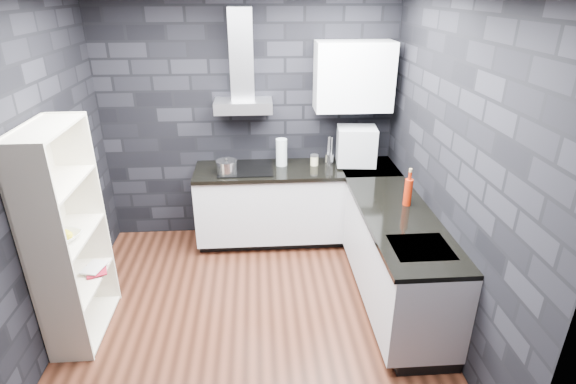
{
  "coord_description": "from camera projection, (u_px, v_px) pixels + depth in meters",
  "views": [
    {
      "loc": [
        0.09,
        -3.24,
        2.68
      ],
      "look_at": [
        0.35,
        0.45,
        1.0
      ],
      "focal_mm": 28.0,
      "sensor_mm": 36.0,
      "label": 1
    }
  ],
  "objects": [
    {
      "name": "ground",
      "position": [
        253.0,
        314.0,
        4.05
      ],
      "size": [
        3.2,
        3.2,
        0.0
      ],
      "primitive_type": "plane",
      "color": "#482316"
    },
    {
      "name": "wall_back",
      "position": [
        249.0,
        120.0,
        4.96
      ],
      "size": [
        3.2,
        0.05,
        2.7
      ],
      "primitive_type": "cube",
      "color": "black",
      "rests_on": "ground"
    },
    {
      "name": "wall_front",
      "position": [
        243.0,
        314.0,
        2.01
      ],
      "size": [
        3.2,
        0.05,
        2.7
      ],
      "primitive_type": "cube",
      "color": "black",
      "rests_on": "ground"
    },
    {
      "name": "wall_left",
      "position": [
        31.0,
        182.0,
        3.38
      ],
      "size": [
        0.05,
        3.2,
        2.7
      ],
      "primitive_type": "cube",
      "color": "black",
      "rests_on": "ground"
    },
    {
      "name": "wall_right",
      "position": [
        451.0,
        171.0,
        3.59
      ],
      "size": [
        0.05,
        3.2,
        2.7
      ],
      "primitive_type": "cube",
      "color": "black",
      "rests_on": "ground"
    },
    {
      "name": "toekick_back",
      "position": [
        295.0,
        234.0,
        5.27
      ],
      "size": [
        2.18,
        0.5,
        0.1
      ],
      "primitive_type": "cube",
      "color": "black",
      "rests_on": "ground"
    },
    {
      "name": "toekick_right",
      "position": [
        396.0,
        297.0,
        4.2
      ],
      "size": [
        0.5,
        1.78,
        0.1
      ],
      "primitive_type": "cube",
      "color": "black",
      "rests_on": "ground"
    },
    {
      "name": "counter_back_cab",
      "position": [
        296.0,
        202.0,
        5.06
      ],
      "size": [
        2.2,
        0.6,
        0.76
      ],
      "primitive_type": "cube",
      "color": "silver",
      "rests_on": "ground"
    },
    {
      "name": "counter_right_cab",
      "position": [
        396.0,
        258.0,
        4.02
      ],
      "size": [
        0.6,
        1.8,
        0.76
      ],
      "primitive_type": "cube",
      "color": "silver",
      "rests_on": "ground"
    },
    {
      "name": "counter_back_top",
      "position": [
        296.0,
        170.0,
        4.88
      ],
      "size": [
        2.2,
        0.62,
        0.04
      ],
      "primitive_type": "cube",
      "color": "black",
      "rests_on": "counter_back_cab"
    },
    {
      "name": "counter_right_top",
      "position": [
        400.0,
        218.0,
        3.85
      ],
      "size": [
        0.62,
        1.8,
        0.04
      ],
      "primitive_type": "cube",
      "color": "black",
      "rests_on": "counter_right_cab"
    },
    {
      "name": "counter_corner_top",
      "position": [
        368.0,
        168.0,
        4.94
      ],
      "size": [
        0.62,
        0.62,
        0.04
      ],
      "primitive_type": "cube",
      "color": "black",
      "rests_on": "counter_right_cab"
    },
    {
      "name": "hood_body",
      "position": [
        243.0,
        106.0,
        4.69
      ],
      "size": [
        0.6,
        0.34,
        0.12
      ],
      "primitive_type": "cube",
      "color": "silver",
      "rests_on": "wall_back"
    },
    {
      "name": "hood_chimney",
      "position": [
        241.0,
        54.0,
        4.55
      ],
      "size": [
        0.24,
        0.2,
        0.9
      ],
      "primitive_type": "cube",
      "color": "silver",
      "rests_on": "hood_body"
    },
    {
      "name": "upper_cabinet",
      "position": [
        354.0,
        76.0,
        4.64
      ],
      "size": [
        0.8,
        0.35,
        0.7
      ],
      "primitive_type": "cube",
      "color": "white",
      "rests_on": "wall_back"
    },
    {
      "name": "cooktop",
      "position": [
        246.0,
        169.0,
        4.85
      ],
      "size": [
        0.58,
        0.5,
        0.01
      ],
      "primitive_type": "cube",
      "color": "black",
      "rests_on": "counter_back_top"
    },
    {
      "name": "sink_rim",
      "position": [
        421.0,
        247.0,
        3.4
      ],
      "size": [
        0.44,
        0.4,
        0.01
      ],
      "primitive_type": "cube",
      "color": "silver",
      "rests_on": "counter_right_top"
    },
    {
      "name": "pot",
      "position": [
        227.0,
        167.0,
        4.69
      ],
      "size": [
        0.25,
        0.25,
        0.12
      ],
      "primitive_type": "cylinder",
      "rotation": [
        0.0,
        0.0,
        0.19
      ],
      "color": "#B8B8BD",
      "rests_on": "cooktop"
    },
    {
      "name": "glass_vase",
      "position": [
        281.0,
        152.0,
        4.9
      ],
      "size": [
        0.15,
        0.15,
        0.3
      ],
      "primitive_type": "cylinder",
      "rotation": [
        0.0,
        0.0,
        -0.28
      ],
      "color": "silver",
      "rests_on": "counter_back_top"
    },
    {
      "name": "storage_jar",
      "position": [
        314.0,
        161.0,
        4.94
      ],
      "size": [
        0.09,
        0.09,
        0.1
      ],
      "primitive_type": "cylinder",
      "rotation": [
        0.0,
        0.0,
        0.05
      ],
      "color": "beige",
      "rests_on": "counter_back_top"
    },
    {
      "name": "utensil_crock",
      "position": [
        329.0,
        159.0,
        4.95
      ],
      "size": [
        0.1,
        0.1,
        0.12
      ],
      "primitive_type": "cylinder",
      "rotation": [
        0.0,
        0.0,
        0.02
      ],
      "color": "#B8B8BD",
      "rests_on": "counter_back_top"
    },
    {
      "name": "appliance_garage",
      "position": [
        356.0,
        146.0,
        4.86
      ],
      "size": [
        0.44,
        0.36,
        0.41
      ],
      "primitive_type": "cube",
      "rotation": [
        0.0,
        0.0,
        -0.1
      ],
      "color": "#B2B6BA",
      "rests_on": "counter_back_top"
    },
    {
      "name": "red_bottle",
      "position": [
        408.0,
        192.0,
        4.0
      ],
      "size": [
        0.08,
        0.08,
        0.25
      ],
      "primitive_type": "cylinder",
      "rotation": [
        0.0,
        0.0,
        0.17
      ],
      "color": "#931E08",
      "rests_on": "counter_right_top"
    },
    {
      "name": "bookshelf",
      "position": [
        68.0,
        237.0,
        3.52
      ],
      "size": [
        0.43,
        0.84,
        1.8
      ],
      "primitive_type": "cube",
      "rotation": [
        0.0,
        0.0,
        0.12
      ],
      "color": "beige",
      "rests_on": "ground"
    },
    {
      "name": "fruit_bowl",
      "position": [
        64.0,
        237.0,
        3.46
      ],
      "size": [
        0.3,
        0.3,
        0.06
      ],
      "primitive_type": "imported",
      "rotation": [
        0.0,
        0.0,
        -0.36
      ],
      "color": "white",
      "rests_on": "bookshelf"
    },
    {
      "name": "book_red",
      "position": [
        84.0,
        263.0,
        3.78
      ],
      "size": [
        0.16,
        0.08,
        0.22
      ],
      "primitive_type": "imported",
      "rotation": [
        0.0,
        0.0,
        0.35
      ],
      "color": "maroon",
      "rests_on": "bookshelf"
    },
    {
      "name": "book_second",
      "position": [
        84.0,
        257.0,
        3.83
      ],
      "size": [
        0.16,
        0.06,
        0.22
      ],
      "primitive_type": "imported",
      "rotation": [
        0.0,
        0.0,
        -0.27
      ],
      "color": "#B2B2B2",
      "rests_on": "bookshelf"
    }
  ]
}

